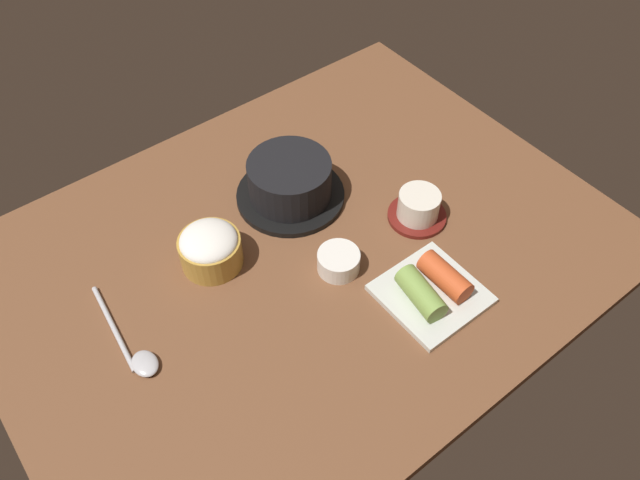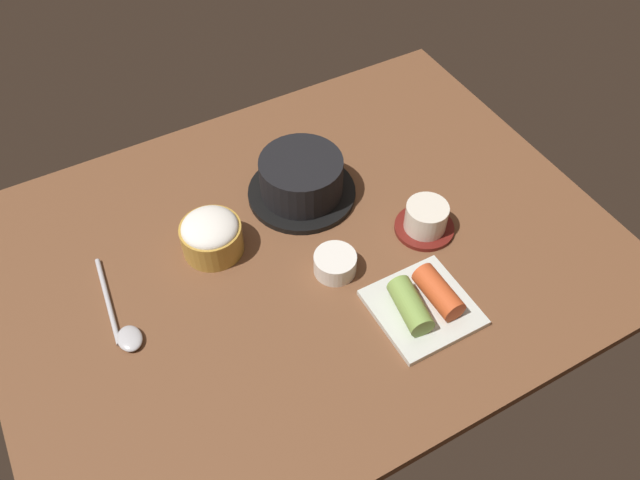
% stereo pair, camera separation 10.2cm
% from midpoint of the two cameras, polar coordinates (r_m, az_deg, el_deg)
% --- Properties ---
extents(dining_table, '(1.00, 0.76, 0.02)m').
position_cam_midpoint_polar(dining_table, '(1.06, -4.29, -1.41)').
color(dining_table, brown).
rests_on(dining_table, ground).
extents(stone_pot, '(0.19, 0.19, 0.08)m').
position_cam_midpoint_polar(stone_pot, '(1.10, -5.39, 5.08)').
color(stone_pot, black).
rests_on(stone_pot, dining_table).
extents(rice_bowl, '(0.10, 0.10, 0.07)m').
position_cam_midpoint_polar(rice_bowl, '(1.03, -12.65, -0.85)').
color(rice_bowl, '#B78C38').
rests_on(rice_bowl, dining_table).
extents(tea_cup_with_saucer, '(0.10, 0.10, 0.06)m').
position_cam_midpoint_polar(tea_cup_with_saucer, '(1.08, 6.14, 2.77)').
color(tea_cup_with_saucer, maroon).
rests_on(tea_cup_with_saucer, dining_table).
extents(banchan_cup_center, '(0.07, 0.07, 0.03)m').
position_cam_midpoint_polar(banchan_cup_center, '(1.01, -1.22, -2.07)').
color(banchan_cup_center, white).
rests_on(banchan_cup_center, dining_table).
extents(kimchi_plate, '(0.15, 0.15, 0.05)m').
position_cam_midpoint_polar(kimchi_plate, '(0.98, 7.10, -4.57)').
color(kimchi_plate, silver).
rests_on(kimchi_plate, dining_table).
extents(spoon, '(0.04, 0.19, 0.01)m').
position_cam_midpoint_polar(spoon, '(0.99, -19.25, -9.57)').
color(spoon, '#B7B7BC').
rests_on(spoon, dining_table).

